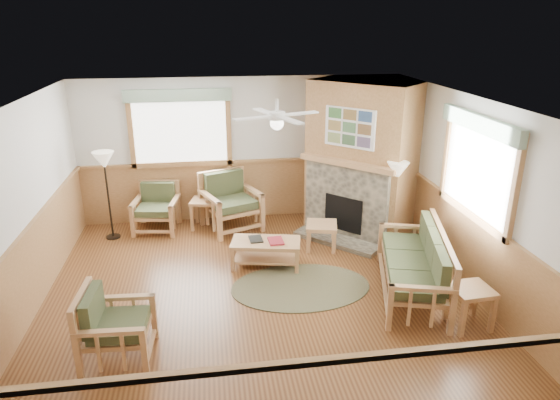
{
  "coord_description": "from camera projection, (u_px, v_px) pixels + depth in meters",
  "views": [
    {
      "loc": [
        -0.62,
        -6.16,
        3.7
      ],
      "look_at": [
        0.4,
        0.7,
        1.15
      ],
      "focal_mm": 32.0,
      "sensor_mm": 36.0,
      "label": 1
    }
  ],
  "objects": [
    {
      "name": "wall_left",
      "position": [
        18.0,
        218.0,
        6.2
      ],
      "size": [
        0.02,
        6.0,
        2.7
      ],
      "primitive_type": "cube",
      "color": "silver",
      "rests_on": "floor"
    },
    {
      "name": "book_red",
      "position": [
        276.0,
        240.0,
        7.71
      ],
      "size": [
        0.23,
        0.31,
        0.03
      ],
      "primitive_type": "cube",
      "rotation": [
        0.0,
        0.0,
        0.04
      ],
      "color": "maroon",
      "rests_on": "coffee_table"
    },
    {
      "name": "book_dark",
      "position": [
        256.0,
        238.0,
        7.78
      ],
      "size": [
        0.22,
        0.28,
        0.03
      ],
      "primitive_type": "cube",
      "rotation": [
        0.0,
        0.0,
        0.07
      ],
      "color": "black",
      "rests_on": "coffee_table"
    },
    {
      "name": "wainscot",
      "position": [
        259.0,
        259.0,
        6.89
      ],
      "size": [
        6.0,
        6.0,
        1.1
      ],
      "primitive_type": null,
      "color": "#9A6C3F",
      "rests_on": "floor"
    },
    {
      "name": "footstool",
      "position": [
        321.0,
        236.0,
        8.43
      ],
      "size": [
        0.61,
        0.61,
        0.44
      ],
      "primitive_type": null,
      "rotation": [
        0.0,
        0.0,
        -0.23
      ],
      "color": "tan",
      "rests_on": "floor"
    },
    {
      "name": "floor_lamp_right",
      "position": [
        395.0,
        207.0,
        8.19
      ],
      "size": [
        0.36,
        0.36,
        1.54
      ],
      "primitive_type": null,
      "rotation": [
        0.0,
        0.0,
        0.02
      ],
      "color": "black",
      "rests_on": "floor"
    },
    {
      "name": "window_right",
      "position": [
        486.0,
        113.0,
        6.43
      ],
      "size": [
        0.16,
        1.9,
        1.5
      ],
      "primitive_type": null,
      "color": "white",
      "rests_on": "wall_right"
    },
    {
      "name": "ceiling_fan",
      "position": [
        277.0,
        102.0,
        6.48
      ],
      "size": [
        1.59,
        1.59,
        0.36
      ],
      "primitive_type": null,
      "rotation": [
        0.0,
        0.0,
        0.35
      ],
      "color": "white",
      "rests_on": "ceiling"
    },
    {
      "name": "armchair_back_left",
      "position": [
        156.0,
        208.0,
        9.08
      ],
      "size": [
        0.87,
        0.87,
        0.85
      ],
      "primitive_type": null,
      "rotation": [
        0.0,
        0.0,
        -0.16
      ],
      "color": "tan",
      "rests_on": "floor"
    },
    {
      "name": "floor_lamp_left",
      "position": [
        108.0,
        196.0,
        8.63
      ],
      "size": [
        0.38,
        0.38,
        1.58
      ],
      "primitive_type": null,
      "rotation": [
        0.0,
        0.0,
        0.06
      ],
      "color": "black",
      "rests_on": "floor"
    },
    {
      "name": "coffee_table",
      "position": [
        266.0,
        253.0,
        7.82
      ],
      "size": [
        1.15,
        0.74,
        0.43
      ],
      "primitive_type": null,
      "rotation": [
        0.0,
        0.0,
        -0.21
      ],
      "color": "tan",
      "rests_on": "floor"
    },
    {
      "name": "braided_rug",
      "position": [
        301.0,
        287.0,
        7.26
      ],
      "size": [
        2.48,
        2.48,
        0.01
      ],
      "primitive_type": "cylinder",
      "rotation": [
        0.0,
        0.0,
        0.26
      ],
      "color": "#4C482F",
      "rests_on": "floor"
    },
    {
      "name": "wall_right",
      "position": [
        469.0,
        194.0,
        7.03
      ],
      "size": [
        0.02,
        6.0,
        2.7
      ],
      "primitive_type": "cube",
      "color": "silver",
      "rests_on": "floor"
    },
    {
      "name": "ceiling",
      "position": [
        256.0,
        103.0,
        6.15
      ],
      "size": [
        6.0,
        6.0,
        0.01
      ],
      "primitive_type": "cube",
      "color": "white",
      "rests_on": "floor"
    },
    {
      "name": "fireplace",
      "position": [
        361.0,
        159.0,
        8.8
      ],
      "size": [
        3.11,
        3.11,
        2.7
      ],
      "primitive_type": null,
      "rotation": [
        0.0,
        0.0,
        -0.79
      ],
      "color": "#9A6C3F",
      "rests_on": "floor"
    },
    {
      "name": "sofa",
      "position": [
        413.0,
        264.0,
        6.97
      ],
      "size": [
        2.15,
        1.33,
        0.92
      ],
      "primitive_type": null,
      "rotation": [
        0.0,
        0.0,
        -1.84
      ],
      "color": "tan",
      "rests_on": "floor"
    },
    {
      "name": "wall_front",
      "position": [
        299.0,
        342.0,
        3.83
      ],
      "size": [
        6.0,
        0.02,
        2.7
      ],
      "primitive_type": "cube",
      "color": "silver",
      "rests_on": "floor"
    },
    {
      "name": "armchair_left",
      "position": [
        117.0,
        325.0,
        5.63
      ],
      "size": [
        0.81,
        0.81,
        0.86
      ],
      "primitive_type": null,
      "rotation": [
        0.0,
        0.0,
        1.51
      ],
      "color": "tan",
      "rests_on": "floor"
    },
    {
      "name": "armchair_back_right",
      "position": [
        231.0,
        202.0,
        9.13
      ],
      "size": [
        1.19,
        1.19,
        1.03
      ],
      "primitive_type": null,
      "rotation": [
        0.0,
        0.0,
        0.38
      ],
      "color": "tan",
      "rests_on": "floor"
    },
    {
      "name": "window_back",
      "position": [
        177.0,
        87.0,
        8.8
      ],
      "size": [
        1.9,
        0.16,
        1.5
      ],
      "primitive_type": null,
      "color": "white",
      "rests_on": "wall_back"
    },
    {
      "name": "wall_back",
      "position": [
        241.0,
        150.0,
        9.4
      ],
      "size": [
        6.0,
        0.02,
        2.7
      ],
      "primitive_type": "cube",
      "color": "silver",
      "rests_on": "floor"
    },
    {
      "name": "floor",
      "position": [
        259.0,
        294.0,
        7.08
      ],
      "size": [
        6.0,
        6.0,
        0.01
      ],
      "primitive_type": "cube",
      "color": "brown",
      "rests_on": "ground"
    },
    {
      "name": "end_table_sofa",
      "position": [
        469.0,
        307.0,
        6.27
      ],
      "size": [
        0.52,
        0.5,
        0.54
      ],
      "primitive_type": null,
      "rotation": [
        0.0,
        0.0,
        0.07
      ],
      "color": "tan",
      "rests_on": "floor"
    },
    {
      "name": "end_table_chairs",
      "position": [
        205.0,
        214.0,
        9.25
      ],
      "size": [
        0.57,
        0.56,
        0.54
      ],
      "primitive_type": null,
      "rotation": [
        0.0,
        0.0,
        -0.22
      ],
      "color": "tan",
      "rests_on": "floor"
    }
  ]
}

